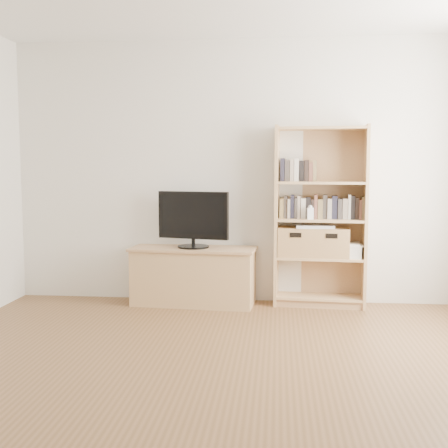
# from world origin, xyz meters

# --- Properties ---
(floor) EXTENTS (4.50, 5.00, 0.01)m
(floor) POSITION_xyz_m (0.00, 0.00, 0.00)
(floor) COLOR brown
(floor) RESTS_ON ground
(back_wall) EXTENTS (4.50, 0.02, 2.60)m
(back_wall) POSITION_xyz_m (0.00, 2.50, 1.30)
(back_wall) COLOR silver
(back_wall) RESTS_ON floor
(tv_stand) EXTENTS (1.21, 0.54, 0.54)m
(tv_stand) POSITION_xyz_m (-0.41, 2.28, 0.27)
(tv_stand) COLOR tan
(tv_stand) RESTS_ON floor
(bookshelf) EXTENTS (0.89, 0.37, 1.74)m
(bookshelf) POSITION_xyz_m (0.82, 2.34, 0.87)
(bookshelf) COLOR tan
(bookshelf) RESTS_ON floor
(television) EXTENTS (0.71, 0.21, 0.56)m
(television) POSITION_xyz_m (-0.41, 2.28, 0.84)
(television) COLOR black
(television) RESTS_ON tv_stand
(books_row_mid) EXTENTS (0.87, 0.22, 0.23)m
(books_row_mid) POSITION_xyz_m (0.82, 2.36, 0.97)
(books_row_mid) COLOR olive
(books_row_mid) RESTS_ON bookshelf
(books_row_upper) EXTENTS (0.41, 0.16, 0.22)m
(books_row_upper) POSITION_xyz_m (0.63, 2.38, 1.32)
(books_row_upper) COLOR olive
(books_row_upper) RESTS_ON bookshelf
(baby_monitor) EXTENTS (0.06, 0.05, 0.11)m
(baby_monitor) POSITION_xyz_m (0.71, 2.25, 0.91)
(baby_monitor) COLOR white
(baby_monitor) RESTS_ON bookshelf
(basket_left) EXTENTS (0.36, 0.30, 0.28)m
(basket_left) POSITION_xyz_m (0.59, 2.36, 0.63)
(basket_left) COLOR #AD884E
(basket_left) RESTS_ON bookshelf
(basket_right) EXTENTS (0.36, 0.31, 0.28)m
(basket_right) POSITION_xyz_m (0.92, 2.33, 0.62)
(basket_right) COLOR #AD884E
(basket_right) RESTS_ON bookshelf
(laptop) EXTENTS (0.37, 0.26, 0.03)m
(laptop) POSITION_xyz_m (0.76, 2.34, 0.78)
(laptop) COLOR white
(laptop) RESTS_ON basket_left
(magazine_stack) EXTENTS (0.19, 0.26, 0.12)m
(magazine_stack) POSITION_xyz_m (1.12, 2.32, 0.54)
(magazine_stack) COLOR silver
(magazine_stack) RESTS_ON bookshelf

